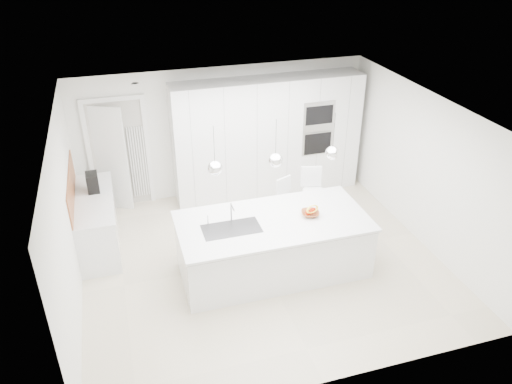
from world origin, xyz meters
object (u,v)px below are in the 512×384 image
object	(u,v)px
bar_stool_left	(285,207)
bar_stool_right	(313,200)
fruit_bowl	(310,214)
island_base	(274,248)
espresso_machine	(92,182)

from	to	relation	value
bar_stool_left	bar_stool_right	world-z (taller)	bar_stool_right
bar_stool_left	bar_stool_right	size ratio (longest dim) A/B	0.88
fruit_bowl	bar_stool_left	bearing A→B (deg)	92.22
island_base	bar_stool_right	world-z (taller)	bar_stool_right
espresso_machine	bar_stool_left	size ratio (longest dim) A/B	0.31
island_base	bar_stool_left	bearing A→B (deg)	61.35
island_base	bar_stool_left	xyz separation A→B (m)	(0.54, 0.98, 0.07)
espresso_machine	bar_stool_left	xyz separation A→B (m)	(3.07, -0.77, -0.56)
espresso_machine	bar_stool_right	size ratio (longest dim) A/B	0.27
island_base	fruit_bowl	world-z (taller)	fruit_bowl
island_base	fruit_bowl	bearing A→B (deg)	1.38
bar_stool_right	island_base	bearing A→B (deg)	-123.19
espresso_machine	bar_stool_right	distance (m)	3.68
espresso_machine	bar_stool_right	xyz separation A→B (m)	(3.56, -0.79, -0.49)
fruit_bowl	bar_stool_left	xyz separation A→B (m)	(-0.04, 0.97, -0.44)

